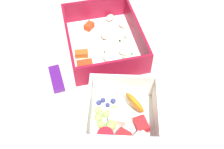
{
  "coord_description": "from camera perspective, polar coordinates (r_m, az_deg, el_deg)",
  "views": [
    {
      "loc": [
        -38.06,
        4.74,
        49.25
      ],
      "look_at": [
        -2.09,
        0.98,
        4.0
      ],
      "focal_mm": 42.94,
      "sensor_mm": 36.0,
      "label": 1
    }
  ],
  "objects": [
    {
      "name": "pasta_container",
      "position": [
        0.65,
        -1.81,
        7.08
      ],
      "size": [
        23.81,
        19.53,
        6.36
      ],
      "rotation": [
        0.0,
        0.0,
        0.13
      ],
      "color": "white",
      "rests_on": "table_surface"
    },
    {
      "name": "fruit_bowl",
      "position": [
        0.52,
        2.23,
        -9.07
      ],
      "size": [
        15.33,
        15.25,
        6.46
      ],
      "rotation": [
        0.0,
        0.0,
        -0.15
      ],
      "color": "white",
      "rests_on": "table_surface"
    },
    {
      "name": "candy_bar",
      "position": [
        0.6,
        -11.73,
        -0.88
      ],
      "size": [
        7.35,
        3.82,
        1.2
      ],
      "primitive_type": "cube",
      "rotation": [
        0.0,
        0.0,
        0.21
      ],
      "color": "#51197A",
      "rests_on": "table_surface"
    },
    {
      "name": "table_surface",
      "position": [
        0.62,
        0.71,
        -0.16
      ],
      "size": [
        80.0,
        80.0,
        2.0
      ],
      "primitive_type": "cube",
      "color": "beige",
      "rests_on": "ground"
    }
  ]
}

